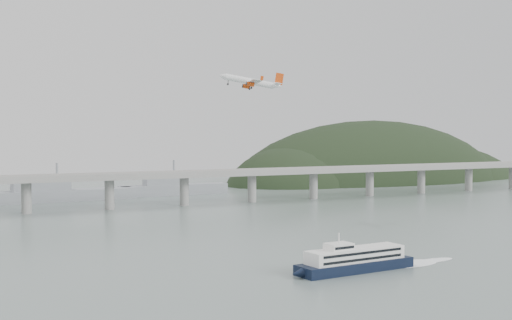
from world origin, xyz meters
TOP-DOWN VIEW (x-y plane):
  - ground at (0.00, 0.00)m, footprint 900.00×900.00m
  - bridge at (-1.15, 200.00)m, footprint 800.00×22.00m
  - headland at (285.18, 331.75)m, footprint 365.00×155.00m
  - ferry at (-2.04, -26.37)m, footprint 74.81×16.64m
  - airliner at (19.98, 100.03)m, footprint 35.12×32.35m

SIDE VIEW (x-z plane):
  - headland at x=285.18m, z-range -97.34..58.66m
  - ground at x=0.00m, z-range 0.00..0.00m
  - ferry at x=-2.04m, z-range -3.23..10.88m
  - bridge at x=-1.15m, z-range 5.70..29.60m
  - airliner at x=19.98m, z-range 70.40..79.83m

